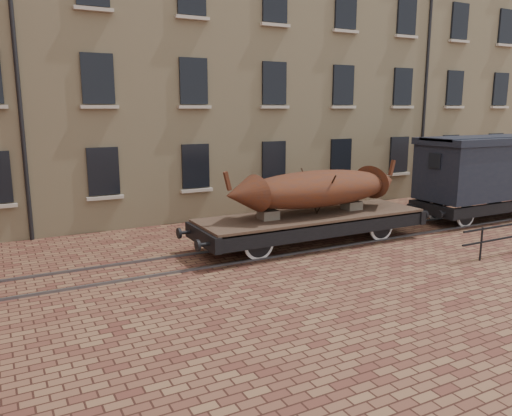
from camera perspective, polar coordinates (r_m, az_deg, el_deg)
name	(u,v)px	position (r m, az deg, el deg)	size (l,w,h in m)	color
ground	(321,243)	(16.81, 7.47, -3.95)	(90.00, 90.00, 0.00)	#522A21
warehouse_cream	(259,56)	(26.43, 0.36, 16.99)	(40.00, 10.19, 14.00)	beige
rail_track	(321,242)	(16.80, 7.48, -3.85)	(30.00, 1.52, 0.06)	#59595E
flatcar_wagon	(312,220)	(16.38, 6.38, -1.40)	(8.64, 2.34, 1.30)	brown
iron_boat	(317,188)	(16.30, 7.04, 2.23)	(6.77, 2.05, 1.61)	#56230E
goods_van	(484,168)	(21.84, 24.66, 4.22)	(6.43, 2.34, 3.33)	black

